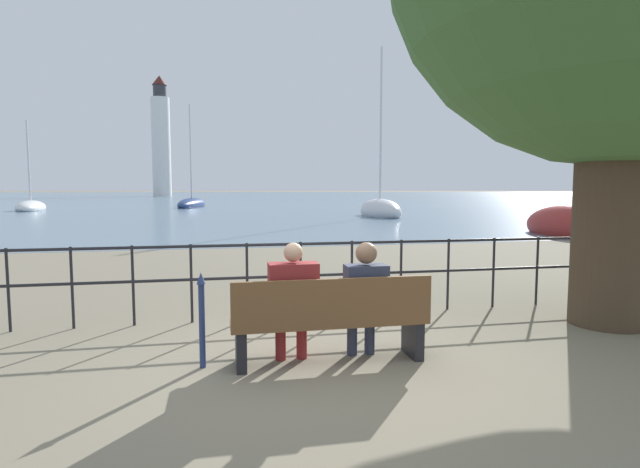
% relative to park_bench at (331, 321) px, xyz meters
% --- Properties ---
extents(ground_plane, '(1000.00, 1000.00, 0.00)m').
position_rel_park_bench_xyz_m(ground_plane, '(0.00, 0.07, -0.44)').
color(ground_plane, '#7A705B').
extents(harbor_water, '(600.00, 300.00, 0.01)m').
position_rel_park_bench_xyz_m(harbor_water, '(0.00, 160.30, -0.44)').
color(harbor_water, slate).
rests_on(harbor_water, ground_plane).
extents(park_bench, '(2.01, 0.45, 0.90)m').
position_rel_park_bench_xyz_m(park_bench, '(0.00, 0.00, 0.00)').
color(park_bench, brown).
rests_on(park_bench, ground_plane).
extents(seated_person_left, '(0.49, 0.35, 1.24)m').
position_rel_park_bench_xyz_m(seated_person_left, '(-0.38, 0.08, 0.24)').
color(seated_person_left, maroon).
rests_on(seated_person_left, ground_plane).
extents(seated_person_right, '(0.43, 0.35, 1.23)m').
position_rel_park_bench_xyz_m(seated_person_right, '(0.38, 0.08, 0.24)').
color(seated_person_right, '#2D3347').
rests_on(seated_person_right, ground_plane).
extents(promenade_railing, '(13.23, 0.04, 1.05)m').
position_rel_park_bench_xyz_m(promenade_railing, '(-0.00, 1.91, 0.25)').
color(promenade_railing, black).
rests_on(promenade_railing, ground_plane).
extents(closed_umbrella, '(0.09, 0.09, 0.96)m').
position_rel_park_bench_xyz_m(closed_umbrella, '(-1.28, 0.15, 0.09)').
color(closed_umbrella, navy).
rests_on(closed_umbrella, ground_plane).
extents(sailboat_0, '(1.75, 5.33, 12.06)m').
position_rel_park_bench_xyz_m(sailboat_0, '(11.93, 11.46, -0.02)').
color(sailboat_0, maroon).
rests_on(sailboat_0, ground_plane).
extents(sailboat_1, '(2.08, 5.76, 11.26)m').
position_rel_park_bench_xyz_m(sailboat_1, '(9.23, 26.23, -0.06)').
color(sailboat_1, silver).
rests_on(sailboat_1, ground_plane).
extents(sailboat_3, '(3.36, 8.13, 10.31)m').
position_rel_park_bench_xyz_m(sailboat_3, '(-3.65, 45.63, -0.13)').
color(sailboat_3, navy).
rests_on(sailboat_3, ground_plane).
extents(sailboat_4, '(2.53, 5.56, 7.75)m').
position_rel_park_bench_xyz_m(sailboat_4, '(-16.27, 40.27, -0.16)').
color(sailboat_4, white).
rests_on(sailboat_4, ground_plane).
extents(harbor_lighthouse, '(4.43, 4.43, 29.11)m').
position_rel_park_bench_xyz_m(harbor_lighthouse, '(-14.51, 123.52, 13.10)').
color(harbor_lighthouse, white).
rests_on(harbor_lighthouse, ground_plane).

